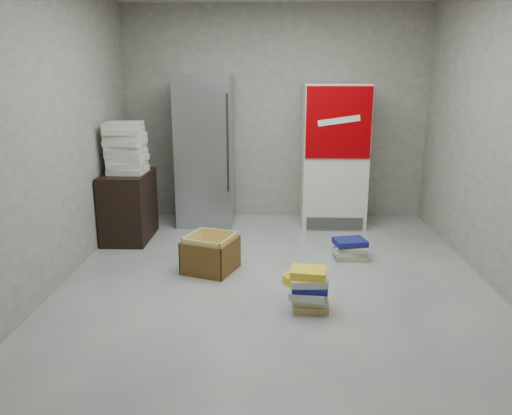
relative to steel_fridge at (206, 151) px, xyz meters
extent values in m
plane|color=#BABAB5|center=(0.90, -2.13, -0.95)|extent=(5.00, 5.00, 0.00)
cube|color=#AAA299|center=(0.90, 0.37, 0.45)|extent=(4.00, 0.04, 2.80)
cube|color=#AAA299|center=(0.90, -4.63, 0.45)|extent=(4.00, 0.04, 2.80)
cube|color=#AAA299|center=(-1.10, -2.13, 0.45)|extent=(0.04, 5.00, 2.80)
cube|color=#AFB2B7|center=(0.00, 0.00, 0.00)|extent=(0.70, 0.70, 1.90)
cylinder|color=#333333|center=(0.32, -0.36, 0.15)|extent=(0.02, 0.02, 1.19)
cube|color=silver|center=(1.65, 0.00, -0.05)|extent=(0.80, 0.70, 1.80)
cube|color=#940004|center=(1.65, -0.36, 0.40)|extent=(0.78, 0.02, 0.85)
cube|color=white|center=(1.65, -0.37, 0.43)|extent=(0.50, 0.01, 0.14)
cube|color=#3F3F3F|center=(1.65, -0.36, -0.85)|extent=(0.70, 0.02, 0.15)
cube|color=black|center=(-0.83, -0.73, -0.55)|extent=(0.50, 0.80, 0.80)
cube|color=silver|center=(-0.81, -0.74, -0.12)|extent=(0.41, 0.41, 0.06)
cube|color=silver|center=(-0.81, -0.73, -0.05)|extent=(0.42, 0.42, 0.06)
cube|color=silver|center=(-0.81, -0.72, 0.01)|extent=(0.42, 0.42, 0.06)
cube|color=silver|center=(-0.82, -0.72, 0.08)|extent=(0.41, 0.41, 0.06)
cube|color=silver|center=(-0.82, -0.72, 0.14)|extent=(0.41, 0.41, 0.06)
cube|color=silver|center=(-0.82, -0.73, 0.21)|extent=(0.42, 0.42, 0.06)
cube|color=silver|center=(-0.82, -0.72, 0.27)|extent=(0.42, 0.42, 0.06)
cube|color=silver|center=(-0.83, -0.74, 0.34)|extent=(0.42, 0.42, 0.06)
cube|color=silver|center=(-0.83, -0.73, 0.40)|extent=(0.42, 0.42, 0.06)
cube|color=tan|center=(1.19, -2.56, -0.92)|extent=(0.30, 0.24, 0.06)
cube|color=tan|center=(1.19, -2.54, -0.86)|extent=(0.30, 0.24, 0.06)
cube|color=beige|center=(1.17, -2.57, -0.80)|extent=(0.33, 0.28, 0.06)
cube|color=navy|center=(1.19, -2.56, -0.74)|extent=(0.32, 0.26, 0.05)
cube|color=beige|center=(1.17, -2.56, -0.69)|extent=(0.29, 0.23, 0.06)
cube|color=yellow|center=(1.17, -2.54, -0.62)|extent=(0.32, 0.27, 0.07)
cube|color=tan|center=(1.71, -1.33, -0.93)|extent=(0.33, 0.26, 0.05)
cube|color=beige|center=(1.69, -1.32, -0.87)|extent=(0.35, 0.29, 0.05)
cube|color=tan|center=(1.71, -1.33, -0.83)|extent=(0.34, 0.28, 0.05)
cube|color=navy|center=(1.70, -1.32, -0.77)|extent=(0.37, 0.32, 0.06)
cube|color=yellow|center=(0.26, -1.72, -0.94)|extent=(0.55, 0.55, 0.01)
cube|color=brown|center=(0.33, -1.51, -0.79)|extent=(0.44, 0.17, 0.33)
cube|color=brown|center=(0.18, -1.93, -0.79)|extent=(0.44, 0.17, 0.33)
cube|color=brown|center=(0.05, -1.64, -0.79)|extent=(0.17, 0.44, 0.33)
cube|color=brown|center=(0.47, -1.79, -0.79)|extent=(0.17, 0.44, 0.33)
cube|color=yellow|center=(0.33, -1.52, -0.76)|extent=(0.40, 0.15, 0.37)
cube|color=yellow|center=(0.19, -1.91, -0.76)|extent=(0.40, 0.15, 0.37)
cube|color=yellow|center=(0.07, -1.65, -0.76)|extent=(0.15, 0.40, 0.37)
cube|color=yellow|center=(0.45, -1.78, -0.76)|extent=(0.15, 0.40, 0.37)
cylinder|color=yellow|center=(1.12, -1.98, -0.91)|extent=(0.33, 0.33, 0.08)
camera|label=1|loc=(0.87, -6.38, 0.94)|focal=35.00mm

